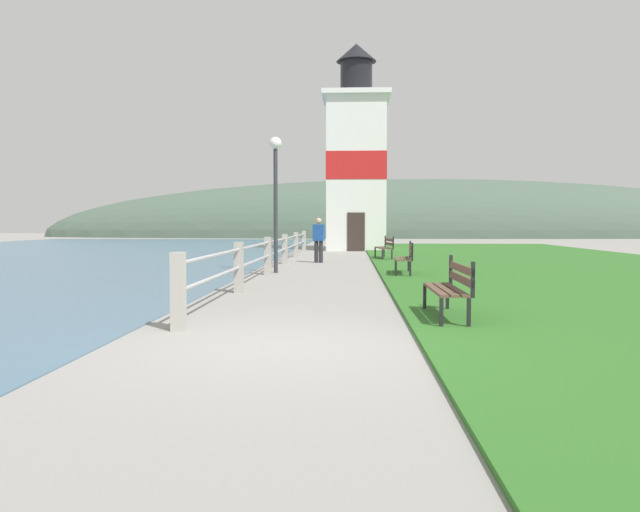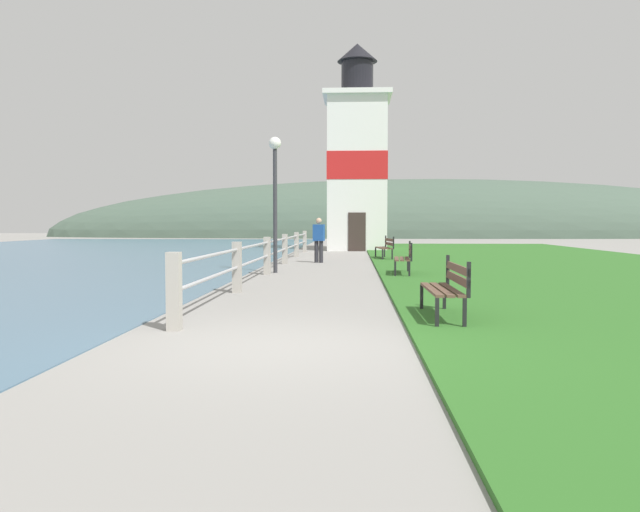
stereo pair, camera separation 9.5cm
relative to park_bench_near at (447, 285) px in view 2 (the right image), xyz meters
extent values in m
plane|color=gray|center=(-2.30, -2.04, -0.54)|extent=(160.00, 160.00, 0.00)
cube|color=#2D6623|center=(5.33, 12.06, -0.51)|extent=(12.00, 42.31, 0.06)
cube|color=#A8A399|center=(-3.83, -1.04, 0.00)|extent=(0.18, 0.18, 1.07)
cube|color=#A8A399|center=(-3.83, 3.56, 0.00)|extent=(0.18, 0.18, 1.07)
cube|color=#A8A399|center=(-3.83, 8.15, 0.00)|extent=(0.18, 0.18, 1.07)
cube|color=#A8A399|center=(-3.83, 12.75, 0.00)|extent=(0.18, 0.18, 1.07)
cube|color=#A8A399|center=(-3.83, 17.34, 0.00)|extent=(0.18, 0.18, 1.07)
cube|color=#A8A399|center=(-3.83, 21.94, 0.00)|extent=(0.18, 0.18, 1.07)
cylinder|color=#B2B2B7|center=(-3.83, 10.45, 0.37)|extent=(0.06, 22.98, 0.06)
cylinder|color=#B2B2B7|center=(-3.83, 10.45, 0.00)|extent=(0.06, 22.98, 0.06)
cube|color=brown|center=(-0.24, 0.00, -0.07)|extent=(0.13, 1.80, 0.04)
cube|color=brown|center=(-0.09, 0.00, -0.07)|extent=(0.13, 1.80, 0.04)
cube|color=brown|center=(0.06, 0.00, -0.07)|extent=(0.13, 1.80, 0.04)
cube|color=brown|center=(0.14, 0.00, 0.25)|extent=(0.07, 1.80, 0.11)
cube|color=brown|center=(0.14, 0.00, 0.09)|extent=(0.07, 1.80, 0.11)
cube|color=black|center=(-0.27, -0.88, -0.31)|extent=(0.05, 0.05, 0.45)
cube|color=black|center=(-0.28, 0.87, -0.31)|extent=(0.05, 0.05, 0.45)
cube|color=black|center=(0.10, -0.88, -0.31)|extent=(0.05, 0.05, 0.45)
cube|color=black|center=(0.09, 0.88, -0.31)|extent=(0.05, 0.05, 0.45)
cube|color=black|center=(0.15, -0.87, 0.16)|extent=(0.05, 0.05, 0.49)
cube|color=black|center=(0.14, 0.88, 0.16)|extent=(0.05, 0.05, 0.49)
cube|color=brown|center=(-0.20, 7.98, -0.07)|extent=(0.22, 1.72, 0.04)
cube|color=brown|center=(-0.05, 7.97, -0.07)|extent=(0.22, 1.72, 0.04)
cube|color=brown|center=(0.10, 7.96, -0.07)|extent=(0.22, 1.72, 0.04)
cube|color=brown|center=(0.18, 7.95, 0.25)|extent=(0.16, 1.72, 0.11)
cube|color=brown|center=(0.18, 7.95, 0.09)|extent=(0.16, 1.72, 0.11)
cube|color=black|center=(-0.29, 7.15, -0.31)|extent=(0.05, 0.05, 0.45)
cube|color=black|center=(-0.18, 8.81, -0.31)|extent=(0.05, 0.05, 0.45)
cube|color=black|center=(0.08, 7.13, -0.31)|extent=(0.05, 0.05, 0.45)
cube|color=black|center=(0.19, 8.79, -0.31)|extent=(0.05, 0.05, 0.45)
cube|color=black|center=(0.13, 7.12, 0.16)|extent=(0.05, 0.05, 0.49)
cube|color=black|center=(0.24, 8.79, 0.16)|extent=(0.05, 0.05, 0.49)
cube|color=brown|center=(-0.33, 15.51, -0.07)|extent=(0.32, 1.85, 0.04)
cube|color=brown|center=(-0.19, 15.52, -0.07)|extent=(0.32, 1.85, 0.04)
cube|color=brown|center=(-0.04, 15.54, -0.07)|extent=(0.32, 1.85, 0.04)
cube|color=brown|center=(0.05, 15.55, 0.25)|extent=(0.26, 1.84, 0.11)
cube|color=brown|center=(0.05, 15.55, 0.09)|extent=(0.26, 1.84, 0.11)
cube|color=black|center=(-0.27, 14.61, -0.31)|extent=(0.06, 0.06, 0.45)
cube|color=black|center=(-0.47, 16.39, -0.31)|extent=(0.06, 0.06, 0.45)
cube|color=black|center=(0.10, 14.65, -0.31)|extent=(0.06, 0.06, 0.45)
cube|color=black|center=(-0.10, 16.44, -0.31)|extent=(0.06, 0.06, 0.45)
cube|color=black|center=(0.15, 14.66, 0.16)|extent=(0.06, 0.06, 0.49)
cube|color=black|center=(-0.06, 16.44, 0.16)|extent=(0.06, 0.06, 0.49)
cube|color=white|center=(-1.20, 24.47, 3.50)|extent=(3.11, 3.11, 8.07)
cube|color=red|center=(-1.20, 24.47, 3.90)|extent=(3.15, 3.15, 1.45)
cube|color=white|center=(-1.20, 24.47, 7.66)|extent=(3.58, 3.58, 0.25)
cylinder|color=black|center=(-1.20, 24.47, 8.65)|extent=(1.71, 1.71, 1.74)
cone|color=black|center=(-1.20, 24.47, 10.00)|extent=(2.14, 2.14, 0.96)
cube|color=#332823|center=(-1.20, 22.90, 0.46)|extent=(0.90, 0.06, 2.00)
cylinder|color=#28282D|center=(-2.75, 13.56, -0.14)|extent=(0.15, 0.15, 0.80)
cylinder|color=#28282D|center=(-2.57, 13.51, -0.14)|extent=(0.15, 0.15, 0.80)
cube|color=#1E4C99|center=(-2.66, 13.54, 0.57)|extent=(0.45, 0.32, 0.60)
sphere|color=tan|center=(-2.66, 13.54, 1.00)|extent=(0.22, 0.22, 0.22)
cylinder|color=#333338|center=(-3.68, 8.82, 1.26)|extent=(0.12, 0.12, 3.60)
sphere|color=white|center=(-3.68, 8.82, 3.24)|extent=(0.36, 0.36, 0.36)
ellipsoid|color=#475B4C|center=(5.70, 56.17, -0.54)|extent=(80.00, 16.00, 12.00)
camera|label=1|loc=(-1.50, -9.33, 0.92)|focal=35.00mm
camera|label=2|loc=(-1.41, -9.33, 0.92)|focal=35.00mm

